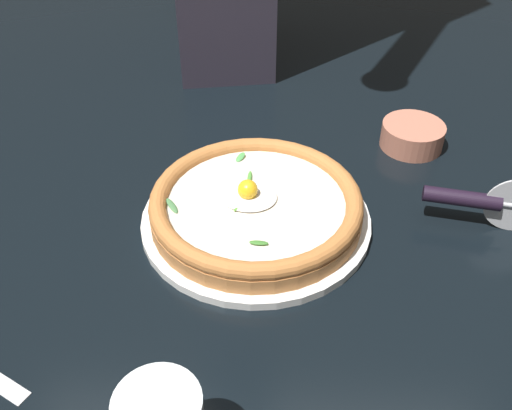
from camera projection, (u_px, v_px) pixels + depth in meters
ground_plane at (242, 219)px, 0.82m from camera, size 2.40×2.40×0.03m
pizza_plate at (256, 219)px, 0.79m from camera, size 0.32×0.32×0.01m
pizza at (256, 205)px, 0.77m from camera, size 0.29×0.29×0.05m
side_bowl at (412, 136)px, 0.93m from camera, size 0.10×0.10×0.04m
pizza_cutter at (479, 201)px, 0.76m from camera, size 0.16×0.04×0.09m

